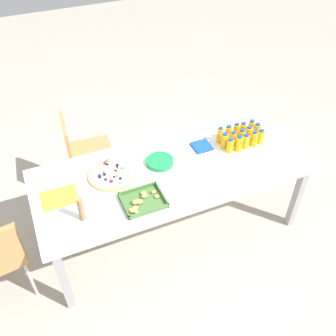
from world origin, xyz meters
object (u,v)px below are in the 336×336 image
object	(u,v)px
fruit_pizza	(112,174)
snack_tray	(142,201)
juice_bottle_11	(254,139)
juice_bottle_13	(239,143)
chair_near_right	(82,150)
plate_stack	(160,162)
juice_bottle_4	(220,135)
party_table	(173,175)
juice_bottle_9	(225,141)
juice_bottle_10	(261,137)
juice_bottle_12	(246,141)
juice_bottle_5	(257,131)
juice_bottle_6	(249,134)
cardboard_tube	(81,209)
juice_bottle_1	(243,129)
juice_bottle_3	(228,133)
juice_bottle_8	(233,139)
napkin_stack	(202,146)
juice_bottle_14	(230,146)
juice_bottle_2	(236,131)
juice_bottle_7	(242,137)
paper_folder	(59,197)
juice_bottle_0	(251,127)

from	to	relation	value
fruit_pizza	snack_tray	distance (m)	0.38
juice_bottle_11	juice_bottle_13	distance (m)	0.15
juice_bottle_11	chair_near_right	bearing A→B (deg)	-31.17
plate_stack	juice_bottle_4	bearing A→B (deg)	-174.15
party_table	juice_bottle_9	world-z (taller)	juice_bottle_9
chair_near_right	juice_bottle_10	bearing A→B (deg)	65.00
juice_bottle_12	juice_bottle_9	bearing A→B (deg)	-26.32
juice_bottle_5	snack_tray	world-z (taller)	juice_bottle_5
juice_bottle_6	cardboard_tube	bearing A→B (deg)	11.62
juice_bottle_1	juice_bottle_5	size ratio (longest dim) A/B	0.88
chair_near_right	snack_tray	distance (m)	1.07
juice_bottle_1	juice_bottle_10	xyz separation A→B (m)	(-0.08, 0.15, 0.00)
juice_bottle_12	cardboard_tube	world-z (taller)	cardboard_tube
juice_bottle_3	juice_bottle_4	size ratio (longest dim) A/B	0.98
fruit_pizza	cardboard_tube	world-z (taller)	cardboard_tube
party_table	cardboard_tube	world-z (taller)	cardboard_tube
juice_bottle_8	cardboard_tube	world-z (taller)	cardboard_tube
party_table	juice_bottle_9	distance (m)	0.52
juice_bottle_6	napkin_stack	xyz separation A→B (m)	(0.40, -0.07, -0.06)
juice_bottle_9	fruit_pizza	xyz separation A→B (m)	(0.96, -0.04, -0.05)
juice_bottle_3	juice_bottle_10	size ratio (longest dim) A/B	1.06
plate_stack	juice_bottle_14	bearing A→B (deg)	170.95
juice_bottle_1	juice_bottle_6	xyz separation A→B (m)	(-0.01, 0.08, 0.00)
juice_bottle_13	juice_bottle_11	bearing A→B (deg)	-178.96
juice_bottle_2	juice_bottle_5	world-z (taller)	juice_bottle_5
juice_bottle_3	plate_stack	size ratio (longest dim) A/B	0.66
juice_bottle_1	juice_bottle_8	world-z (taller)	juice_bottle_8
juice_bottle_8	napkin_stack	bearing A→B (deg)	-17.11
juice_bottle_4	plate_stack	size ratio (longest dim) A/B	0.68
juice_bottle_2	plate_stack	xyz separation A→B (m)	(0.72, 0.06, -0.05)
party_table	juice_bottle_12	xyz separation A→B (m)	(-0.65, -0.01, 0.12)
fruit_pizza	juice_bottle_10	bearing A→B (deg)	175.04
juice_bottle_9	cardboard_tube	distance (m)	1.30
juice_bottle_12	juice_bottle_7	bearing A→B (deg)	-93.97
juice_bottle_6	plate_stack	world-z (taller)	juice_bottle_6
paper_folder	juice_bottle_14	bearing A→B (deg)	178.73
juice_bottle_7	juice_bottle_14	distance (m)	0.16
juice_bottle_10	snack_tray	size ratio (longest dim) A/B	0.45
juice_bottle_5	juice_bottle_12	xyz separation A→B (m)	(0.16, 0.08, -0.01)
juice_bottle_0	napkin_stack	world-z (taller)	juice_bottle_0
juice_bottle_7	juice_bottle_1	bearing A→B (deg)	-127.51
juice_bottle_12	fruit_pizza	bearing A→B (deg)	-5.86
juice_bottle_14	paper_folder	distance (m)	1.38
juice_bottle_13	paper_folder	size ratio (longest dim) A/B	0.56
juice_bottle_1	juice_bottle_7	distance (m)	0.11
juice_bottle_1	juice_bottle_9	size ratio (longest dim) A/B	0.93
juice_bottle_6	juice_bottle_9	size ratio (longest dim) A/B	0.98
juice_bottle_12	juice_bottle_13	world-z (taller)	juice_bottle_13
juice_bottle_2	juice_bottle_10	bearing A→B (deg)	135.48
juice_bottle_2	juice_bottle_7	size ratio (longest dim) A/B	1.08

